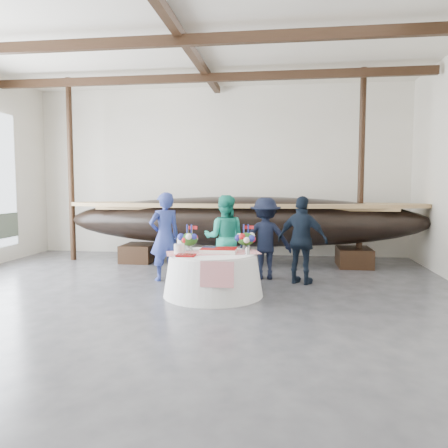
# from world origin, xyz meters

# --- Properties ---
(floor) EXTENTS (10.00, 12.00, 0.01)m
(floor) POSITION_xyz_m (0.00, 0.00, 0.00)
(floor) COLOR #3D3D42
(floor) RESTS_ON ground
(wall_back) EXTENTS (10.00, 0.02, 4.50)m
(wall_back) POSITION_xyz_m (0.00, 6.00, 2.25)
(wall_back) COLOR silver
(wall_back) RESTS_ON ground
(pavilion_structure) EXTENTS (9.80, 11.76, 4.50)m
(pavilion_structure) POSITION_xyz_m (0.00, 0.79, 4.00)
(pavilion_structure) COLOR black
(pavilion_structure) RESTS_ON ground
(longboat_display) EXTENTS (8.61, 1.72, 1.61)m
(longboat_display) POSITION_xyz_m (0.81, 4.57, 1.03)
(longboat_display) COLOR black
(longboat_display) RESTS_ON ground
(banquet_table) EXTENTS (1.70, 1.70, 0.73)m
(banquet_table) POSITION_xyz_m (0.57, 1.50, 0.36)
(banquet_table) COLOR white
(banquet_table) RESTS_ON ground
(tabletop_items) EXTENTS (1.66, 1.05, 0.40)m
(tabletop_items) POSITION_xyz_m (0.54, 1.68, 0.88)
(tabletop_items) COLOR red
(tabletop_items) RESTS_ON banquet_table
(guest_woman_blue) EXTENTS (0.76, 0.72, 1.74)m
(guest_woman_blue) POSITION_xyz_m (-0.57, 2.56, 0.87)
(guest_woman_blue) COLOR navy
(guest_woman_blue) RESTS_ON ground
(guest_woman_teal) EXTENTS (0.84, 0.67, 1.69)m
(guest_woman_teal) POSITION_xyz_m (0.60, 2.72, 0.84)
(guest_woman_teal) COLOR teal
(guest_woman_teal) RESTS_ON ground
(guest_man_left) EXTENTS (1.10, 0.68, 1.64)m
(guest_man_left) POSITION_xyz_m (1.40, 2.96, 0.82)
(guest_man_left) COLOR black
(guest_man_left) RESTS_ON ground
(guest_man_right) EXTENTS (1.06, 0.77, 1.68)m
(guest_man_right) POSITION_xyz_m (2.11, 2.58, 0.84)
(guest_man_right) COLOR black
(guest_man_right) RESTS_ON ground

